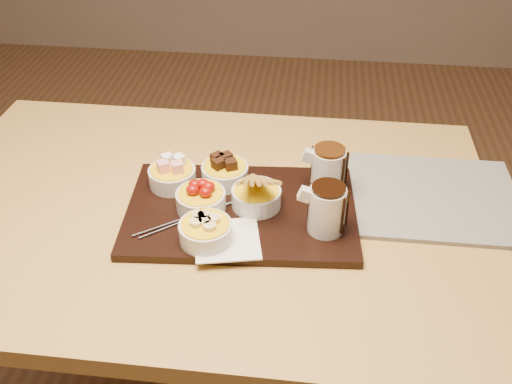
# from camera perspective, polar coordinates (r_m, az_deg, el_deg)

# --- Properties ---
(dining_table) EXTENTS (1.20, 0.80, 0.75)m
(dining_table) POSITION_cam_1_polar(r_m,az_deg,el_deg) (1.25, -4.89, -4.92)
(dining_table) COLOR #BD9246
(dining_table) RESTS_ON ground
(serving_board) EXTENTS (0.48, 0.33, 0.02)m
(serving_board) POSITION_cam_1_polar(r_m,az_deg,el_deg) (1.16, -1.48, -1.92)
(serving_board) COLOR black
(serving_board) RESTS_ON dining_table
(napkin) EXTENTS (0.14, 0.14, 0.00)m
(napkin) POSITION_cam_1_polar(r_m,az_deg,el_deg) (1.07, -2.89, -4.79)
(napkin) COLOR white
(napkin) RESTS_ON serving_board
(bowl_marshmallows) EXTENTS (0.10, 0.10, 0.04)m
(bowl_marshmallows) POSITION_cam_1_polar(r_m,az_deg,el_deg) (1.22, -8.35, 1.52)
(bowl_marshmallows) COLOR beige
(bowl_marshmallows) RESTS_ON serving_board
(bowl_cake) EXTENTS (0.10, 0.10, 0.04)m
(bowl_cake) POSITION_cam_1_polar(r_m,az_deg,el_deg) (1.21, -3.12, 1.82)
(bowl_cake) COLOR beige
(bowl_cake) RESTS_ON serving_board
(bowl_strawberries) EXTENTS (0.10, 0.10, 0.04)m
(bowl_strawberries) POSITION_cam_1_polar(r_m,az_deg,el_deg) (1.14, -5.53, -0.87)
(bowl_strawberries) COLOR beige
(bowl_strawberries) RESTS_ON serving_board
(bowl_biscotti) EXTENTS (0.10, 0.10, 0.04)m
(bowl_biscotti) POSITION_cam_1_polar(r_m,az_deg,el_deg) (1.14, 0.03, -0.55)
(bowl_biscotti) COLOR beige
(bowl_biscotti) RESTS_ON serving_board
(bowl_bananas) EXTENTS (0.10, 0.10, 0.04)m
(bowl_bananas) POSITION_cam_1_polar(r_m,az_deg,el_deg) (1.07, -5.06, -4.01)
(bowl_bananas) COLOR beige
(bowl_bananas) RESTS_ON serving_board
(pitcher_dark_chocolate) EXTENTS (0.07, 0.07, 0.09)m
(pitcher_dark_chocolate) POSITION_cam_1_polar(r_m,az_deg,el_deg) (1.08, 7.08, -1.79)
(pitcher_dark_chocolate) COLOR silver
(pitcher_dark_chocolate) RESTS_ON serving_board
(pitcher_milk_chocolate) EXTENTS (0.07, 0.07, 0.09)m
(pitcher_milk_chocolate) POSITION_cam_1_polar(r_m,az_deg,el_deg) (1.18, 7.20, 2.13)
(pitcher_milk_chocolate) COLOR silver
(pitcher_milk_chocolate) RESTS_ON serving_board
(fondue_skewers) EXTENTS (0.18, 0.23, 0.01)m
(fondue_skewers) POSITION_cam_1_polar(r_m,az_deg,el_deg) (1.13, -6.13, -2.24)
(fondue_skewers) COLOR silver
(fondue_skewers) RESTS_ON serving_board
(newspaper) EXTENTS (0.37, 0.30, 0.01)m
(newspaper) POSITION_cam_1_polar(r_m,az_deg,el_deg) (1.25, 16.97, -0.46)
(newspaper) COLOR beige
(newspaper) RESTS_ON dining_table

